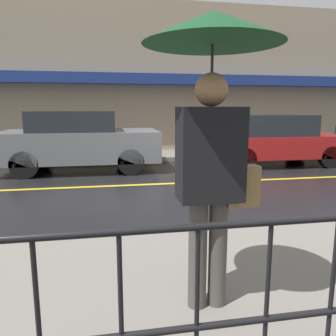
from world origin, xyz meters
TOP-DOWN VIEW (x-y plane):
  - ground_plane at (0.00, 0.00)m, footprint 80.00×80.00m
  - sidewalk_near at (0.00, -4.34)m, footprint 28.00×2.65m
  - sidewalk_far at (0.00, 3.98)m, footprint 28.00×1.94m
  - lane_marking at (0.00, 0.00)m, footprint 25.20×0.12m
  - building_storefront at (0.00, 5.08)m, footprint 28.00×0.85m
  - pedestrian at (-1.14, -4.61)m, footprint 0.95×0.95m
  - car_grey at (-2.60, 1.98)m, footprint 3.96×1.92m
  - car_red at (2.81, 1.98)m, footprint 3.98×1.88m

SIDE VIEW (x-z plane):
  - ground_plane at x=0.00m, z-range 0.00..0.00m
  - lane_marking at x=0.00m, z-range 0.00..0.01m
  - sidewalk_near at x=0.00m, z-range 0.00..0.12m
  - sidewalk_far at x=0.00m, z-range 0.00..0.12m
  - car_red at x=2.81m, z-range 0.00..1.44m
  - car_grey at x=-2.60m, z-range 0.02..1.56m
  - pedestrian at x=-1.14m, z-range 0.67..2.78m
  - building_storefront at x=0.00m, z-range 0.00..5.27m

